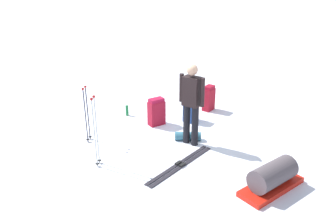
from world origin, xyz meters
The scene contains 11 objects.
ground_plane centered at (0.00, 0.00, 0.00)m, with size 80.00×80.00×0.00m, color white.
skier_standing centered at (0.10, -0.47, 0.95)m, with size 0.28×0.56×1.70m.
ski_pair_near centered at (-0.79, -0.62, 0.01)m, with size 1.76×0.62×0.05m.
backpack_large_dark centered at (1.17, -0.04, 0.28)m, with size 0.35×0.29×0.57m.
backpack_bright centered at (2.00, -0.21, 0.32)m, with size 0.34×0.27×0.65m.
backpack_small_spare centered at (0.64, 0.59, 0.32)m, with size 0.43×0.38×0.65m.
ski_poles_planted_near centered at (-1.42, 0.77, 0.75)m, with size 0.18×0.10×1.36m.
ski_poles_planted_far centered at (-0.70, 1.52, 0.68)m, with size 0.20×0.11×1.21m.
gear_sled centered at (-0.83, -2.28, 0.22)m, with size 1.29×0.95×0.49m.
sleeping_mat_rolled centered at (0.22, -0.36, 0.09)m, with size 0.18×0.18×0.55m, color teal.
thermos_bottle centered at (0.81, 1.50, 0.13)m, with size 0.07×0.07×0.26m, color #156932.
Camera 1 is at (-5.92, -2.77, 3.42)m, focal length 37.04 mm.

